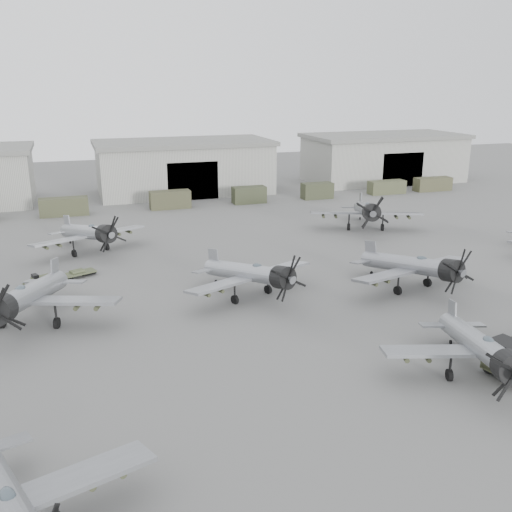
# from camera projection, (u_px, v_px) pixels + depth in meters

# --- Properties ---
(ground) EXTENTS (220.00, 220.00, 0.00)m
(ground) POSITION_uv_depth(u_px,v_px,m) (359.00, 346.00, 40.77)
(ground) COLOR slate
(ground) RESTS_ON ground
(hangar_center) EXTENTS (29.00, 14.80, 8.70)m
(hangar_center) POSITION_uv_depth(u_px,v_px,m) (184.00, 167.00, 95.69)
(hangar_center) COLOR #A8A99E
(hangar_center) RESTS_ON ground
(hangar_right) EXTENTS (29.00, 14.80, 8.70)m
(hangar_right) POSITION_uv_depth(u_px,v_px,m) (383.00, 157.00, 107.11)
(hangar_right) COLOR #A8A99E
(hangar_right) RESTS_ON ground
(support_truck_2) EXTENTS (6.61, 2.20, 2.53)m
(support_truck_2) POSITION_uv_depth(u_px,v_px,m) (64.00, 207.00, 79.87)
(support_truck_2) COLOR #3E412A
(support_truck_2) RESTS_ON ground
(support_truck_3) EXTENTS (5.95, 2.20, 2.63)m
(support_truck_3) POSITION_uv_depth(u_px,v_px,m) (170.00, 200.00, 84.35)
(support_truck_3) COLOR #40402A
(support_truck_3) RESTS_ON ground
(support_truck_4) EXTENTS (5.12, 2.20, 2.56)m
(support_truck_4) POSITION_uv_depth(u_px,v_px,m) (249.00, 195.00, 88.06)
(support_truck_4) COLOR #373C27
(support_truck_4) RESTS_ON ground
(support_truck_5) EXTENTS (4.98, 2.20, 2.52)m
(support_truck_5) POSITION_uv_depth(u_px,v_px,m) (317.00, 191.00, 91.51)
(support_truck_5) COLOR #373B27
(support_truck_5) RESTS_ON ground
(support_truck_6) EXTENTS (6.28, 2.20, 2.21)m
(support_truck_6) POSITION_uv_depth(u_px,v_px,m) (387.00, 187.00, 95.38)
(support_truck_6) COLOR #474B31
(support_truck_6) RESTS_ON ground
(support_truck_7) EXTENTS (6.54, 2.20, 2.28)m
(support_truck_7) POSITION_uv_depth(u_px,v_px,m) (433.00, 184.00, 98.08)
(support_truck_7) COLOR #46452D
(support_truck_7) RESTS_ON ground
(aircraft_near_0) EXTENTS (12.46, 11.22, 4.99)m
(aircraft_near_0) POSITION_uv_depth(u_px,v_px,m) (6.00, 505.00, 22.31)
(aircraft_near_0) COLOR gray
(aircraft_near_0) RESTS_ON ground
(aircraft_near_1) EXTENTS (12.38, 11.14, 4.95)m
(aircraft_near_1) POSITION_uv_depth(u_px,v_px,m) (483.00, 348.00, 35.38)
(aircraft_near_1) COLOR gray
(aircraft_near_1) RESTS_ON ground
(aircraft_mid_0) EXTENTS (13.92, 12.55, 5.60)m
(aircraft_mid_0) POSITION_uv_depth(u_px,v_px,m) (25.00, 297.00, 42.90)
(aircraft_mid_0) COLOR gray
(aircraft_mid_0) RESTS_ON ground
(aircraft_mid_1) EXTENTS (12.36, 11.19, 5.03)m
(aircraft_mid_1) POSITION_uv_depth(u_px,v_px,m) (253.00, 274.00, 48.94)
(aircraft_mid_1) COLOR #989AA0
(aircraft_mid_1) RESTS_ON ground
(aircraft_mid_2) EXTENTS (12.86, 11.58, 5.12)m
(aircraft_mid_2) POSITION_uv_depth(u_px,v_px,m) (416.00, 266.00, 50.81)
(aircraft_mid_2) COLOR gray
(aircraft_mid_2) RESTS_ON ground
(aircraft_far_0) EXTENTS (12.56, 11.37, 5.12)m
(aircraft_far_0) POSITION_uv_depth(u_px,v_px,m) (90.00, 233.00, 61.91)
(aircraft_far_0) COLOR #979A9F
(aircraft_far_0) RESTS_ON ground
(aircraft_far_1) EXTENTS (13.89, 12.55, 5.63)m
(aircraft_far_1) POSITION_uv_depth(u_px,v_px,m) (367.00, 211.00, 71.48)
(aircraft_far_1) COLOR gray
(aircraft_far_1) RESTS_ON ground
(tug_trailer) EXTENTS (6.00, 3.34, 1.21)m
(tug_trailer) POSITION_uv_depth(u_px,v_px,m) (55.00, 278.00, 53.55)
(tug_trailer) COLOR #444B31
(tug_trailer) RESTS_ON ground
(ground_crew) EXTENTS (0.65, 0.80, 1.90)m
(ground_crew) POSITION_uv_depth(u_px,v_px,m) (25.00, 294.00, 48.11)
(ground_crew) COLOR #3B3F29
(ground_crew) RESTS_ON ground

